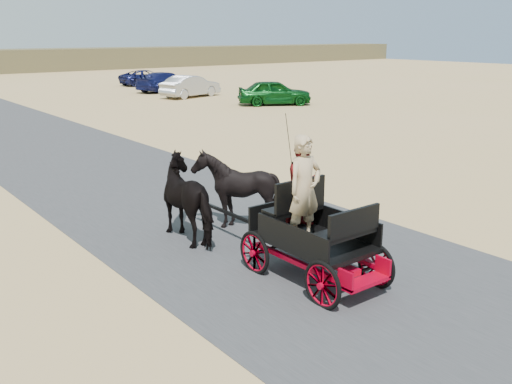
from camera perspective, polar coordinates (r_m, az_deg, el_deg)
ground at (r=9.03m, az=17.61°, el=-12.08°), size 140.00×140.00×0.00m
road at (r=9.03m, az=17.61°, el=-12.05°), size 6.00×140.00×0.01m
carriage at (r=9.85m, az=5.77°, el=-6.69°), size 1.30×2.40×0.72m
horse_left at (r=11.63m, az=-6.39°, el=-0.66°), size 0.91×2.01×1.70m
horse_right at (r=12.22m, az=-2.00°, el=0.23°), size 1.37×1.54×1.70m
driver_man at (r=9.35m, az=4.87°, el=0.26°), size 0.66×0.43×1.80m
passenger_woman at (r=10.10m, az=4.84°, el=0.76°), size 0.77×0.60×1.58m
car_a at (r=33.97m, az=1.87°, el=9.92°), size 4.58×3.61×1.46m
car_b at (r=38.44m, az=-6.57°, el=10.46°), size 4.57×2.51×1.43m
car_c at (r=42.45m, az=-8.97°, el=10.83°), size 5.14×3.06×1.40m
car_d at (r=47.99m, az=-10.85°, el=11.17°), size 4.41×2.07×1.22m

